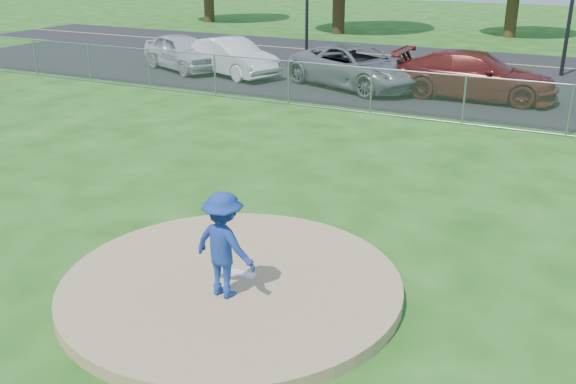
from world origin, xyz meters
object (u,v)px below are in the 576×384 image
pitcher (224,245)px  parked_car_silver (183,52)px  parked_car_darkred (475,75)px  parked_car_white (231,57)px  traffic_cone (333,78)px  parked_car_gray (356,67)px

pitcher → parked_car_silver: bearing=-44.8°
parked_car_silver → parked_car_darkred: parked_car_darkred is taller
pitcher → parked_car_darkred: bearing=-83.3°
parked_car_silver → parked_car_white: bearing=-69.5°
pitcher → traffic_cone: pitcher is taller
pitcher → traffic_cone: 16.75m
pitcher → parked_car_white: pitcher is taller
parked_car_white → parked_car_gray: size_ratio=0.82×
parked_car_gray → parked_car_white: bearing=113.0°
traffic_cone → parked_car_gray: parked_car_gray is taller
parked_car_white → parked_car_darkred: 10.10m
parked_car_silver → parked_car_gray: parked_car_gray is taller
traffic_cone → parked_car_white: parked_car_white is taller
pitcher → parked_car_white: 18.82m
parked_car_gray → parked_car_darkred: parked_car_darkred is taller
pitcher → parked_car_gray: 16.68m
parked_car_white → parked_car_darkred: (10.10, 0.16, 0.06)m
traffic_cone → parked_car_silver: parked_car_silver is taller
parked_car_darkred → parked_car_gray: bearing=90.8°
traffic_cone → parked_car_gray: 1.02m
traffic_cone → parked_car_silver: bearing=177.4°
traffic_cone → pitcher: bearing=-72.6°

